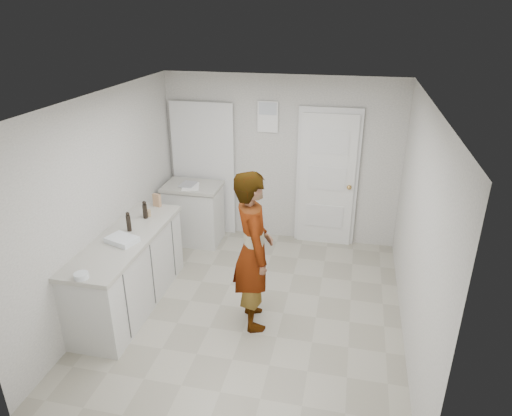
% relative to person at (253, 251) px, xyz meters
% --- Properties ---
extents(ground, '(4.00, 4.00, 0.00)m').
position_rel_person_xyz_m(ground, '(-0.07, 0.21, -0.92)').
color(ground, gray).
rests_on(ground, ground).
extents(room_shell, '(4.00, 4.00, 4.00)m').
position_rel_person_xyz_m(room_shell, '(-0.24, 2.16, 0.11)').
color(room_shell, '#A5A39C').
rests_on(room_shell, ground).
extents(main_counter, '(0.64, 1.96, 0.93)m').
position_rel_person_xyz_m(main_counter, '(-1.52, 0.01, -0.49)').
color(main_counter, silver).
rests_on(main_counter, ground).
extents(side_counter, '(0.84, 0.61, 0.93)m').
position_rel_person_xyz_m(side_counter, '(-1.32, 1.76, -0.49)').
color(side_counter, silver).
rests_on(side_counter, ground).
extents(person, '(0.66, 0.79, 1.83)m').
position_rel_person_xyz_m(person, '(0.00, 0.00, 0.00)').
color(person, silver).
rests_on(person, ground).
extents(cake_mix_box, '(0.11, 0.08, 0.17)m').
position_rel_person_xyz_m(cake_mix_box, '(-1.50, 0.91, 0.09)').
color(cake_mix_box, '#AB7755').
rests_on(cake_mix_box, main_counter).
extents(spice_jar, '(0.06, 0.06, 0.09)m').
position_rel_person_xyz_m(spice_jar, '(-1.48, 0.58, 0.05)').
color(spice_jar, tan).
rests_on(spice_jar, main_counter).
extents(oil_cruet_a, '(0.06, 0.06, 0.23)m').
position_rel_person_xyz_m(oil_cruet_a, '(-1.50, 0.53, 0.12)').
color(oil_cruet_a, black).
rests_on(oil_cruet_a, main_counter).
extents(oil_cruet_b, '(0.05, 0.05, 0.24)m').
position_rel_person_xyz_m(oil_cruet_b, '(-1.53, 0.15, 0.12)').
color(oil_cruet_b, black).
rests_on(oil_cruet_b, main_counter).
extents(baking_dish, '(0.39, 0.33, 0.06)m').
position_rel_person_xyz_m(baking_dish, '(-1.48, -0.12, 0.03)').
color(baking_dish, silver).
rests_on(baking_dish, main_counter).
extents(egg_bowl, '(0.14, 0.14, 0.05)m').
position_rel_person_xyz_m(egg_bowl, '(-1.51, -0.89, 0.03)').
color(egg_bowl, silver).
rests_on(egg_bowl, main_counter).
extents(papers, '(0.33, 0.37, 0.01)m').
position_rel_person_xyz_m(papers, '(-1.32, 1.68, 0.01)').
color(papers, white).
rests_on(papers, side_counter).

